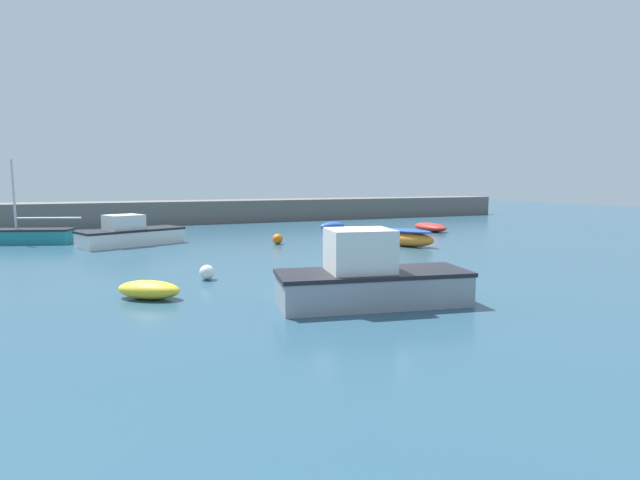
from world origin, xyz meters
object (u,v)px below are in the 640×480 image
(fishing_dinghy_green, at_px, (332,226))
(mooring_buoy_yellow, at_px, (363,232))
(rowboat_blue_near, at_px, (430,227))
(mooring_buoy_orange, at_px, (278,239))
(dinghy_near_pier, at_px, (149,290))
(motorboat_with_cabin, at_px, (369,278))
(cabin_cruiser_white, at_px, (130,234))
(rowboat_with_red_cover, at_px, (409,238))
(mooring_buoy_white, at_px, (207,272))
(sailboat_short_mast, at_px, (17,236))

(fishing_dinghy_green, bearing_deg, mooring_buoy_yellow, -103.45)
(rowboat_blue_near, relative_size, fishing_dinghy_green, 1.45)
(fishing_dinghy_green, relative_size, mooring_buoy_orange, 3.91)
(dinghy_near_pier, distance_m, mooring_buoy_yellow, 19.19)
(fishing_dinghy_green, bearing_deg, rowboat_blue_near, -44.83)
(motorboat_with_cabin, bearing_deg, cabin_cruiser_white, 119.06)
(fishing_dinghy_green, height_order, mooring_buoy_orange, fishing_dinghy_green)
(rowboat_with_red_cover, xyz_separation_m, fishing_dinghy_green, (-0.05, 9.97, -0.19))
(motorboat_with_cabin, relative_size, mooring_buoy_yellow, 10.26)
(rowboat_with_red_cover, distance_m, rowboat_blue_near, 8.86)
(motorboat_with_cabin, height_order, cabin_cruiser_white, motorboat_with_cabin)
(cabin_cruiser_white, bearing_deg, rowboat_with_red_cover, -47.50)
(dinghy_near_pier, height_order, fishing_dinghy_green, fishing_dinghy_green)
(cabin_cruiser_white, distance_m, mooring_buoy_yellow, 14.27)
(rowboat_blue_near, distance_m, fishing_dinghy_green, 7.07)
(rowboat_with_red_cover, distance_m, mooring_buoy_yellow, 5.48)
(mooring_buoy_white, bearing_deg, sailboat_short_mast, 118.33)
(sailboat_short_mast, bearing_deg, rowboat_with_red_cover, 172.29)
(cabin_cruiser_white, bearing_deg, dinghy_near_pier, -112.55)
(dinghy_near_pier, xyz_separation_m, mooring_buoy_yellow, (14.33, 12.77, 0.00))
(cabin_cruiser_white, bearing_deg, mooring_buoy_yellow, -27.12)
(rowboat_with_red_cover, height_order, mooring_buoy_orange, rowboat_with_red_cover)
(mooring_buoy_white, bearing_deg, fishing_dinghy_green, 51.31)
(rowboat_with_red_cover, relative_size, motorboat_with_cabin, 0.55)
(rowboat_with_red_cover, distance_m, cabin_cruiser_white, 15.66)
(dinghy_near_pier, xyz_separation_m, cabin_cruiser_white, (0.12, 14.03, 0.35))
(sailboat_short_mast, height_order, mooring_buoy_white, sailboat_short_mast)
(mooring_buoy_orange, xyz_separation_m, mooring_buoy_white, (-5.71, -8.87, -0.02))
(rowboat_with_red_cover, height_order, mooring_buoy_white, rowboat_with_red_cover)
(dinghy_near_pier, relative_size, motorboat_with_cabin, 0.38)
(motorboat_with_cabin, bearing_deg, rowboat_with_red_cover, 62.45)
(rowboat_with_red_cover, relative_size, dinghy_near_pier, 1.45)
(sailboat_short_mast, distance_m, cabin_cruiser_white, 6.76)
(sailboat_short_mast, xyz_separation_m, motorboat_with_cabin, (11.72, -20.55, 0.32))
(motorboat_with_cabin, bearing_deg, mooring_buoy_yellow, 73.03)
(rowboat_blue_near, height_order, mooring_buoy_white, rowboat_blue_near)
(rowboat_blue_near, relative_size, mooring_buoy_white, 6.08)
(dinghy_near_pier, height_order, mooring_buoy_orange, mooring_buoy_orange)
(dinghy_near_pier, bearing_deg, mooring_buoy_white, -97.36)
(sailboat_short_mast, relative_size, motorboat_with_cabin, 1.12)
(sailboat_short_mast, distance_m, fishing_dinghy_green, 20.06)
(dinghy_near_pier, distance_m, fishing_dinghy_green, 22.37)
(dinghy_near_pier, height_order, cabin_cruiser_white, cabin_cruiser_white)
(motorboat_with_cabin, distance_m, mooring_buoy_orange, 14.63)
(fishing_dinghy_green, xyz_separation_m, mooring_buoy_white, (-12.01, -14.99, -0.03))
(dinghy_near_pier, distance_m, sailboat_short_mast, 18.18)
(rowboat_blue_near, bearing_deg, sailboat_short_mast, 83.02)
(rowboat_with_red_cover, xyz_separation_m, dinghy_near_pier, (-14.26, -7.30, -0.21))
(mooring_buoy_orange, bearing_deg, sailboat_short_mast, 156.21)
(dinghy_near_pier, xyz_separation_m, motorboat_with_cabin, (5.88, -3.33, 0.49))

